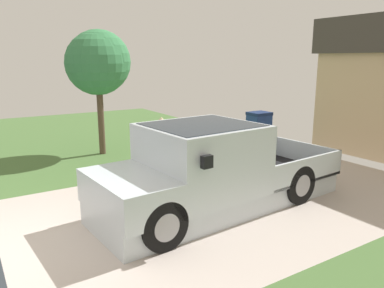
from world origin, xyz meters
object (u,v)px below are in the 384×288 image
object	(u,v)px
person_with_hat	(162,150)
front_yard_tree	(98,63)
wheeled_trash_bin	(259,127)
pickup_truck	(206,173)
handbag	(155,190)

from	to	relation	value
person_with_hat	front_yard_tree	xyz separation A→B (m)	(-4.14, 0.05, 1.83)
person_with_hat	wheeled_trash_bin	size ratio (longest dim) A/B	1.49
pickup_truck	handbag	distance (m)	1.45
person_with_hat	handbag	bearing A→B (deg)	-29.99
pickup_truck	front_yard_tree	distance (m)	5.91
pickup_truck	handbag	bearing A→B (deg)	18.16
front_yard_tree	wheeled_trash_bin	size ratio (longest dim) A/B	3.34
wheeled_trash_bin	person_with_hat	bearing A→B (deg)	-64.36
front_yard_tree	person_with_hat	bearing A→B (deg)	-0.76
pickup_truck	front_yard_tree	world-z (taller)	front_yard_tree
handbag	wheeled_trash_bin	xyz separation A→B (m)	(-2.59, 5.25, 0.47)
person_with_hat	wheeled_trash_bin	xyz separation A→B (m)	(-2.38, 4.95, -0.32)
handbag	pickup_truck	bearing A→B (deg)	22.38
person_with_hat	front_yard_tree	bearing A→B (deg)	-155.65
pickup_truck	front_yard_tree	xyz separation A→B (m)	(-5.56, -0.14, 2.00)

